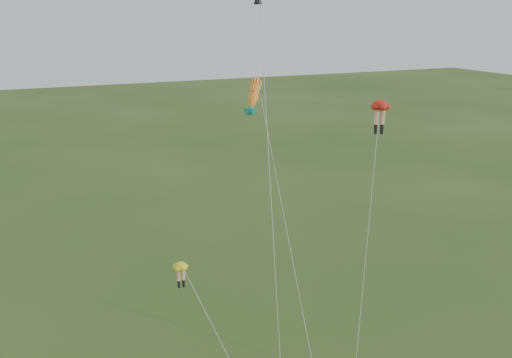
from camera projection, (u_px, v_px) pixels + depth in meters
name	position (u px, v px, depth m)	size (l,w,h in m)	color
legs_kite_red_mid	(379.00, 113.00, 36.50)	(5.31, 6.04, 16.04)	#B52012
legs_kite_yellow	(184.00, 274.00, 33.45)	(3.07, 5.62, 7.36)	yellow
fish_kite	(254.00, 95.00, 41.09)	(2.29, 12.21, 17.11)	yellow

